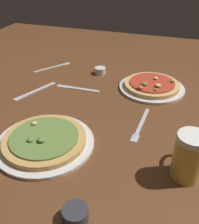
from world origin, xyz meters
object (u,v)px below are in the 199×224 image
at_px(ramekin_butter, 100,71).
at_px(pizza_plate_far, 152,86).
at_px(knife_spare, 35,91).
at_px(pizza_plate_near, 45,141).
at_px(fork_spare, 53,67).
at_px(knife_right, 77,88).
at_px(fork_left, 141,124).
at_px(beer_mug_dark, 189,156).
at_px(ramekin_sauce, 75,214).

bearing_deg(ramekin_butter, pizza_plate_far, -17.37).
height_order(pizza_plate_far, knife_spare, pizza_plate_far).
xyz_separation_m(pizza_plate_near, fork_spare, (-0.29, 0.62, -0.01)).
bearing_deg(knife_spare, knife_right, 26.29).
bearing_deg(pizza_plate_near, fork_left, 36.76).
bearing_deg(beer_mug_dark, pizza_plate_far, 108.98).
relative_size(knife_right, fork_spare, 1.11).
bearing_deg(pizza_plate_near, ramekin_sauce, -47.70).
xyz_separation_m(beer_mug_dark, knife_right, (-0.52, 0.41, -0.07)).
bearing_deg(fork_spare, beer_mug_dark, -39.20).
bearing_deg(pizza_plate_near, ramekin_butter, 90.62).
bearing_deg(ramekin_sauce, fork_spare, 120.32).
bearing_deg(knife_right, ramekin_sauce, -67.69).
relative_size(ramekin_sauce, ramekin_butter, 1.12).
relative_size(ramekin_sauce, knife_spare, 0.30).
height_order(ramekin_butter, fork_spare, ramekin_butter).
height_order(knife_right, knife_spare, same).
distance_m(pizza_plate_far, ramekin_butter, 0.30).
height_order(pizza_plate_near, pizza_plate_far, same).
relative_size(beer_mug_dark, fork_left, 0.64).
relative_size(pizza_plate_far, ramekin_butter, 5.27).
bearing_deg(fork_spare, ramekin_butter, 0.60).
distance_m(fork_left, fork_spare, 0.70).
bearing_deg(fork_spare, fork_left, -34.82).
bearing_deg(knife_right, ramekin_butter, 76.40).
xyz_separation_m(pizza_plate_near, knife_right, (-0.06, 0.42, -0.01)).
xyz_separation_m(fork_left, knife_right, (-0.35, 0.20, -0.00)).
bearing_deg(pizza_plate_far, knife_spare, -158.94).
height_order(pizza_plate_far, ramekin_sauce, pizza_plate_far).
bearing_deg(fork_left, beer_mug_dark, -50.62).
height_order(pizza_plate_near, knife_right, pizza_plate_near).
bearing_deg(knife_right, pizza_plate_far, 18.14).
xyz_separation_m(pizza_plate_near, ramekin_sauce, (0.21, -0.23, 0.00)).
bearing_deg(pizza_plate_near, fork_spare, 114.79).
distance_m(beer_mug_dark, fork_left, 0.28).
xyz_separation_m(pizza_plate_far, knife_spare, (-0.52, -0.20, -0.01)).
height_order(beer_mug_dark, knife_spare, beer_mug_dark).
distance_m(fork_left, knife_right, 0.40).
bearing_deg(fork_spare, knife_right, -40.79).
bearing_deg(ramekin_sauce, fork_left, 80.18).
bearing_deg(fork_spare, knife_spare, -79.79).
height_order(pizza_plate_far, knife_right, pizza_plate_far).
bearing_deg(beer_mug_dark, pizza_plate_near, -179.01).
distance_m(fork_spare, knife_spare, 0.29).
bearing_deg(fork_left, ramekin_butter, 126.38).
relative_size(ramekin_butter, fork_spare, 0.30).
xyz_separation_m(beer_mug_dark, ramekin_butter, (-0.47, 0.61, -0.06)).
bearing_deg(pizza_plate_near, knife_spare, 125.20).
distance_m(pizza_plate_near, fork_spare, 0.68).
height_order(ramekin_sauce, ramekin_butter, ramekin_sauce).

